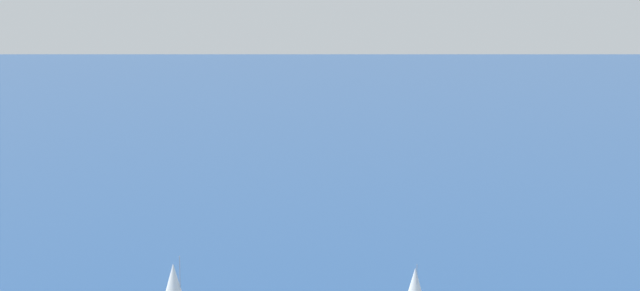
% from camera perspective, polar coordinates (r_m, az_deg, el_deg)
% --- Properties ---
extents(sailboat_near_centre, '(5.90, 5.11, 7.90)m').
position_cam_1_polar(sailboat_near_centre, '(183.88, 5.57, -8.15)').
color(sailboat_near_centre, '#9E9993').
rests_on(sailboat_near_centre, ground_plane).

